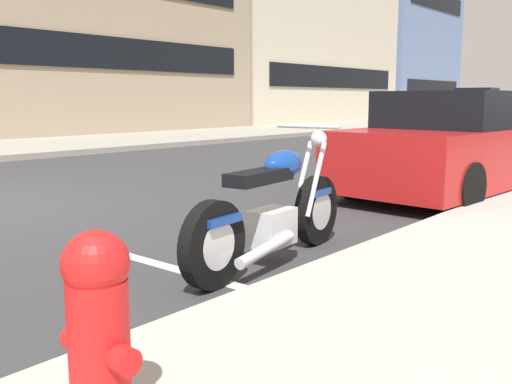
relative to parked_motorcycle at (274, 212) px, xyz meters
name	(u,v)px	position (x,y,z in m)	size (l,w,h in m)	color
sidewalk_far_curb	(214,134)	(11.35, 11.74, -0.36)	(120.00, 5.00, 0.14)	gray
parking_stall_stripe	(200,276)	(-0.65, 0.20, -0.43)	(0.12, 2.20, 0.01)	silver
parked_motorcycle	(274,212)	(0.00, 0.00, 0.00)	(2.18, 0.62, 1.12)	black
parked_car_near_corner	(458,145)	(4.51, 0.22, 0.26)	(4.41, 2.02, 1.44)	#AD1919
crossing_truck	(489,107)	(28.31, 7.63, 0.46)	(2.21, 5.12, 1.94)	maroon
fire_hydrant	(99,327)	(-2.48, -1.17, 0.11)	(0.24, 0.36, 0.75)	red
townhouse_mid_block	(264,24)	(23.16, 19.08, 5.22)	(13.76, 10.16, 11.29)	beige
townhouse_corner_block	(380,53)	(35.82, 18.27, 4.33)	(9.80, 8.53, 9.51)	#6B84B2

